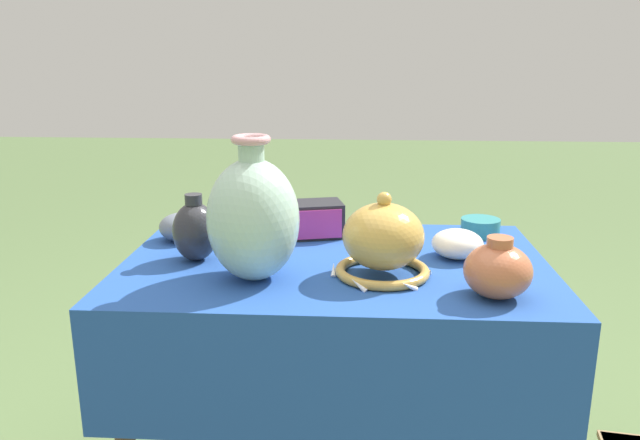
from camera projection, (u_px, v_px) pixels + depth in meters
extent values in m
cylinder|color=brown|center=(190.00, 340.00, 1.89)|extent=(0.04, 0.04, 0.65)
cylinder|color=brown|center=(489.00, 348.00, 1.84)|extent=(0.04, 0.04, 0.65)
cube|color=brown|center=(335.00, 268.00, 1.52)|extent=(1.00, 0.64, 0.03)
cube|color=#234C9E|center=(335.00, 261.00, 1.51)|extent=(1.02, 0.66, 0.01)
cube|color=#234C9E|center=(328.00, 383.00, 1.23)|extent=(1.02, 0.01, 0.28)
ellipsoid|color=#A8CCB7|center=(253.00, 220.00, 1.35)|extent=(0.20, 0.20, 0.27)
cylinder|color=#A8CCB7|center=(251.00, 150.00, 1.31)|extent=(0.06, 0.06, 0.05)
torus|color=#D19399|center=(251.00, 139.00, 1.30)|extent=(0.08, 0.08, 0.02)
torus|color=gold|center=(382.00, 271.00, 1.40)|extent=(0.21, 0.21, 0.02)
ellipsoid|color=gold|center=(383.00, 236.00, 1.38)|extent=(0.18, 0.18, 0.15)
sphere|color=gold|center=(384.00, 199.00, 1.36)|extent=(0.03, 0.03, 0.03)
cone|color=white|center=(430.00, 272.00, 1.40)|extent=(0.01, 0.04, 0.03)
cone|color=white|center=(403.00, 258.00, 1.49)|extent=(0.04, 0.03, 0.03)
cone|color=white|center=(359.00, 257.00, 1.49)|extent=(0.04, 0.03, 0.03)
cone|color=white|center=(335.00, 270.00, 1.41)|extent=(0.01, 0.04, 0.03)
cone|color=white|center=(359.00, 285.00, 1.32)|extent=(0.04, 0.03, 0.03)
cone|color=white|center=(409.00, 286.00, 1.31)|extent=(0.04, 0.03, 0.03)
cube|color=#232328|center=(311.00, 219.00, 1.69)|extent=(0.19, 0.14, 0.09)
cube|color=#B23384|center=(314.00, 225.00, 1.64)|extent=(0.15, 0.04, 0.08)
ellipsoid|color=white|center=(457.00, 244.00, 1.52)|extent=(0.13, 0.13, 0.07)
ellipsoid|color=#BC6642|center=(498.00, 271.00, 1.27)|extent=(0.14, 0.14, 0.11)
cylinder|color=#BC6642|center=(500.00, 242.00, 1.25)|extent=(0.05, 0.05, 0.02)
ellipsoid|color=#2D2D33|center=(195.00, 232.00, 1.49)|extent=(0.11, 0.11, 0.14)
cylinder|color=#2D2D33|center=(193.00, 199.00, 1.47)|extent=(0.04, 0.04, 0.02)
cylinder|color=teal|center=(480.00, 227.00, 1.70)|extent=(0.11, 0.11, 0.05)
ellipsoid|color=slate|center=(181.00, 227.00, 1.65)|extent=(0.11, 0.11, 0.07)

